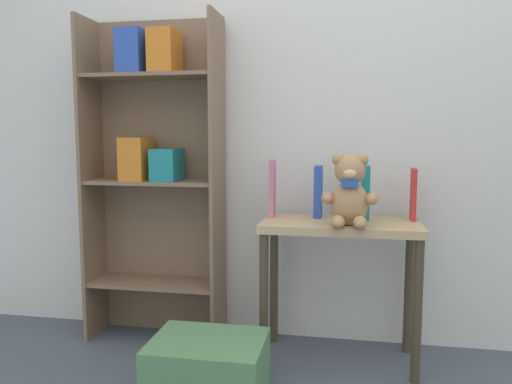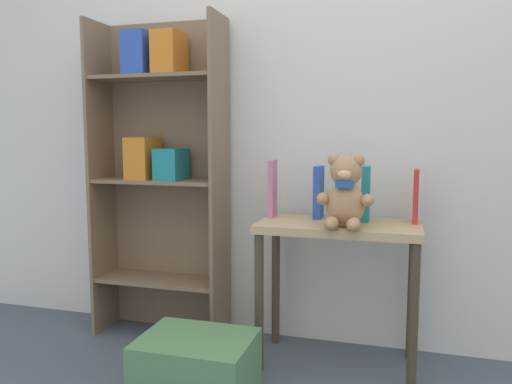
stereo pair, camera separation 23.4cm
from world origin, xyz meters
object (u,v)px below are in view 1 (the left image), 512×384
object	(u,v)px
display_table	(340,247)
book_standing_red	(413,194)
bookshelf_side	(155,160)
book_standing_blue	(318,192)
storage_bin	(208,371)
book_standing_pink	(272,188)
book_standing_teal	(365,192)
teddy_bear	(349,193)

from	to	relation	value
display_table	book_standing_red	world-z (taller)	book_standing_red
bookshelf_side	book_standing_blue	size ratio (longest dim) A/B	6.62
book_standing_blue	storage_bin	xyz separation A→B (m)	(-0.38, -0.56, -0.65)
book_standing_pink	book_standing_teal	size ratio (longest dim) A/B	1.08
book_standing_blue	display_table	bearing A→B (deg)	-41.83
bookshelf_side	storage_bin	xyz separation A→B (m)	(0.43, -0.59, -0.79)
display_table	book_standing_red	bearing A→B (deg)	18.27
book_standing_teal	bookshelf_side	bearing A→B (deg)	175.95
display_table	storage_bin	distance (m)	0.79
book_standing_pink	storage_bin	xyz separation A→B (m)	(-0.17, -0.54, -0.66)
bookshelf_side	book_standing_blue	xyz separation A→B (m)	(0.82, -0.03, -0.14)
teddy_bear	book_standing_red	distance (m)	0.36
book_standing_teal	book_standing_red	bearing A→B (deg)	5.24
book_standing_pink	book_standing_teal	bearing A→B (deg)	-1.89
teddy_bear	book_standing_blue	bearing A→B (deg)	125.40
book_standing_pink	display_table	bearing A→B (deg)	-16.09
teddy_bear	book_standing_blue	distance (m)	0.25
bookshelf_side	book_standing_pink	bearing A→B (deg)	-4.84
book_standing_pink	bookshelf_side	bearing A→B (deg)	173.12
display_table	book_standing_teal	xyz separation A→B (m)	(0.11, 0.08, 0.24)
storage_bin	book_standing_pink	bearing A→B (deg)	72.58
book_standing_pink	storage_bin	world-z (taller)	book_standing_pink
book_standing_blue	book_standing_red	world-z (taller)	book_standing_blue
book_standing_pink	book_standing_blue	world-z (taller)	book_standing_pink
teddy_bear	book_standing_red	bearing A→B (deg)	36.04
display_table	teddy_bear	distance (m)	0.28
book_standing_blue	book_standing_teal	xyz separation A→B (m)	(0.22, -0.02, 0.00)
bookshelf_side	book_standing_red	world-z (taller)	bookshelf_side
teddy_bear	book_standing_pink	distance (m)	0.40
book_standing_red	book_standing_blue	bearing A→B (deg)	-176.23
book_standing_pink	book_standing_red	distance (m)	0.65
book_standing_blue	book_standing_red	bearing A→B (deg)	1.89
bookshelf_side	teddy_bear	size ratio (longest dim) A/B	5.19
bookshelf_side	book_standing_teal	bearing A→B (deg)	-2.76
book_standing_blue	book_standing_pink	bearing A→B (deg)	-174.04
teddy_bear	book_standing_pink	size ratio (longest dim) A/B	1.15
bookshelf_side	book_standing_teal	distance (m)	1.04
book_standing_blue	bookshelf_side	bearing A→B (deg)	178.71
book_standing_red	storage_bin	world-z (taller)	book_standing_red
book_standing_red	storage_bin	bearing A→B (deg)	-142.44
book_standing_teal	storage_bin	xyz separation A→B (m)	(-0.60, -0.54, -0.65)
book_standing_blue	storage_bin	world-z (taller)	book_standing_blue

